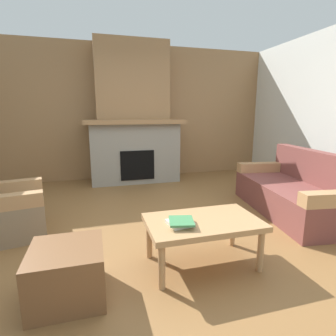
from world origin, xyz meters
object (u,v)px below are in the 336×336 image
fireplace (133,123)px  coffee_table (203,225)px  armchair (2,211)px  couch (295,193)px  ottoman (68,273)px

fireplace → coffee_table: 3.33m
armchair → couch: bearing=-4.6°
couch → armchair: (-3.64, 0.29, 0.01)m
fireplace → armchair: fireplace is taller
armchair → coffee_table: (1.92, -1.13, 0.08)m
couch → coffee_table: couch is taller
couch → fireplace: bearing=127.6°
armchair → ottoman: size_ratio=1.71×
couch → ottoman: 3.02m
ottoman → coffee_table: bearing=7.2°
fireplace → armchair: bearing=-130.4°
coffee_table → ottoman: (-1.13, -0.14, -0.18)m
coffee_table → ottoman: coffee_table is taller
fireplace → couch: fireplace is taller
couch → ottoman: bearing=-161.0°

